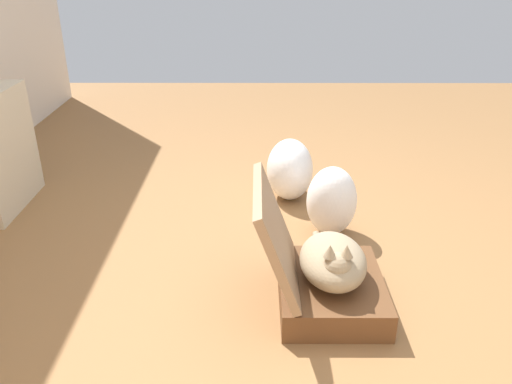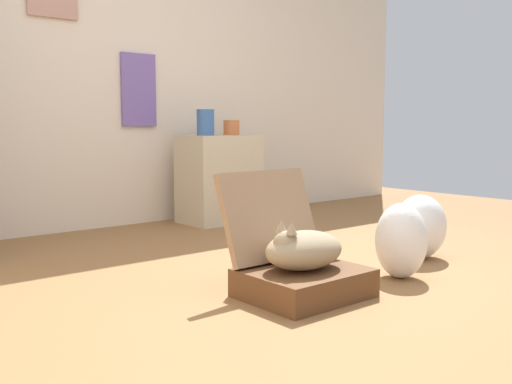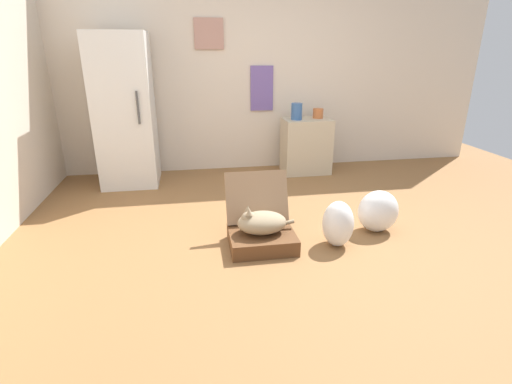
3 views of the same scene
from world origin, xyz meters
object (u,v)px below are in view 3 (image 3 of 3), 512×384
suitcase_base (262,239)px  cat (261,222)px  plastic_bag_white (338,224)px  refrigerator (125,111)px  plastic_bag_clear (378,211)px  side_table (306,146)px  vase_tall (297,111)px  vase_short (318,113)px

suitcase_base → cat: (-0.01, 0.00, 0.16)m
suitcase_base → cat: bearing=177.3°
plastic_bag_white → refrigerator: size_ratio=0.23×
cat → plastic_bag_clear: (1.07, 0.12, -0.03)m
refrigerator → side_table: 2.25m
cat → vase_tall: size_ratio=2.37×
plastic_bag_white → vase_short: bearing=76.9°
vase_short → cat: bearing=-119.2°
plastic_bag_clear → cat: bearing=-173.6°
plastic_bag_clear → side_table: size_ratio=0.54×
suitcase_base → vase_short: size_ratio=4.06×
refrigerator → vase_tall: size_ratio=8.45×
plastic_bag_clear → vase_tall: vase_tall is taller
suitcase_base → refrigerator: 2.39m
cat → vase_tall: 2.14m
vase_tall → vase_short: vase_tall is taller
side_table → suitcase_base: bearing=-116.0°
plastic_bag_white → vase_tall: vase_tall is taller
suitcase_base → side_table: size_ratio=0.76×
refrigerator → side_table: refrigerator is taller
cat → side_table: bearing=63.8°
plastic_bag_white → vase_short: (0.47, 2.04, 0.57)m
suitcase_base → plastic_bag_white: size_ratio=1.37×
plastic_bag_clear → refrigerator: size_ratio=0.22×
plastic_bag_clear → vase_short: bearing=89.2°
refrigerator → plastic_bag_clear: bearing=-37.2°
suitcase_base → vase_tall: 2.19m
suitcase_base → cat: cat is taller
suitcase_base → vase_tall: bearing=67.4°
suitcase_base → cat: 0.16m
side_table → plastic_bag_clear: bearing=-86.1°
suitcase_base → side_table: side_table is taller
plastic_bag_white → plastic_bag_clear: size_ratio=1.03×
side_table → vase_tall: vase_tall is taller
suitcase_base → vase_tall: (0.79, 1.90, 0.74)m
side_table → vase_tall: bearing=-169.7°
refrigerator → vase_tall: 2.04m
cat → vase_short: vase_short is taller
side_table → cat: bearing=-116.2°
suitcase_base → plastic_bag_white: bearing=-7.1°
cat → vase_short: bearing=60.8°
plastic_bag_clear → vase_short: vase_short is taller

